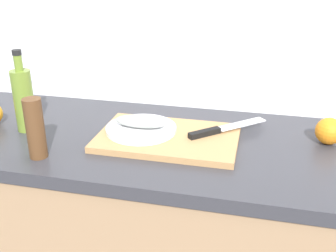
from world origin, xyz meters
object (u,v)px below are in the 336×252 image
Objects in this scene: orange_0 at (329,131)px; pepper_mill at (35,129)px; olive_oil_bottle at (24,99)px; white_plate at (141,129)px; chef_knife at (219,130)px; cutting_board at (168,138)px; fish_fillet at (141,121)px.

orange_0 is 0.87m from pepper_mill.
olive_oil_bottle reaches higher than orange_0.
chef_knife reaches higher than white_plate.
fish_fillet is (-0.09, 0.01, 0.04)m from cutting_board.
olive_oil_bottle is (-0.39, -0.03, 0.06)m from fish_fillet.
chef_knife is 0.55m from pepper_mill.
orange_0 is at bearing 8.38° from fish_fillet.
fish_fillet is 2.02× the size of orange_0.
orange_0 is at bearing 8.38° from white_plate.
olive_oil_bottle is at bearing -173.02° from orange_0.
olive_oil_bottle is at bearing -177.22° from cutting_board.
olive_oil_bottle is 1.51× the size of pepper_mill.
olive_oil_bottle is (-0.39, -0.03, 0.08)m from white_plate.
pepper_mill reaches higher than fish_fillet.
pepper_mill is (-0.34, -0.19, 0.08)m from cutting_board.
orange_0 is (0.96, 0.12, -0.07)m from olive_oil_bottle.
orange_0 is (0.49, 0.09, 0.03)m from cutting_board.
pepper_mill is (-0.49, -0.25, 0.06)m from chef_knife.
fish_fillet reaches higher than white_plate.
olive_oil_bottle is at bearing -175.14° from white_plate.
chef_knife is 1.31× the size of pepper_mill.
cutting_board is 0.16m from chef_knife.
pepper_mill is at bearing -160.84° from orange_0.
fish_fillet is at bearing 4.86° from olive_oil_bottle.
white_plate is at bearing 148.34° from chef_knife.
pepper_mill is at bearing -140.95° from fish_fillet.
cutting_board is 0.09m from white_plate.
olive_oil_bottle reaches higher than cutting_board.
white_plate is (-0.09, 0.01, 0.02)m from cutting_board.
white_plate is at bearing 90.00° from fish_fillet.
cutting_board is 1.62× the size of olive_oil_bottle.
white_plate is 1.33× the size of fish_fillet.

